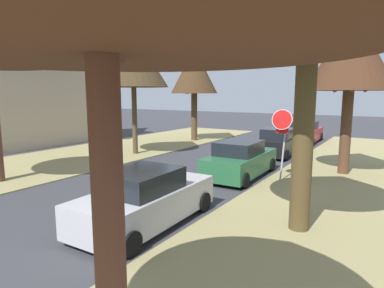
% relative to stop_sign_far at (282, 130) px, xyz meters
% --- Properties ---
extents(stop_sign_far, '(0.82, 0.70, 2.92)m').
position_rel_stop_sign_far_xyz_m(stop_sign_far, '(0.00, 0.00, 0.00)').
color(stop_sign_far, '#9EA0A5').
rests_on(stop_sign_far, grass_verge_right).
extents(street_tree_right_mid_b, '(3.70, 3.70, 6.96)m').
position_rel_stop_sign_far_xyz_m(street_tree_right_mid_b, '(1.96, 2.81, 3.15)').
color(street_tree_right_mid_b, brown).
rests_on(street_tree_right_mid_b, grass_verge_right).
extents(street_tree_left_mid_b, '(4.02, 4.02, 7.16)m').
position_rel_stop_sign_far_xyz_m(street_tree_left_mid_b, '(-9.27, 1.53, 3.41)').
color(street_tree_left_mid_b, brown).
rests_on(street_tree_left_mid_b, grass_verge_left).
extents(street_tree_left_far, '(3.52, 3.52, 6.94)m').
position_rel_stop_sign_far_xyz_m(street_tree_left_far, '(-9.37, 8.30, 3.08)').
color(street_tree_left_far, brown).
rests_on(street_tree_left_far, grass_verge_left).
extents(parked_sedan_silver, '(2.04, 4.44, 1.57)m').
position_rel_stop_sign_far_xyz_m(parked_sedan_silver, '(-1.75, -6.34, -1.43)').
color(parked_sedan_silver, '#BCBCC1').
rests_on(parked_sedan_silver, ground).
extents(parked_sedan_green, '(2.04, 4.44, 1.57)m').
position_rel_stop_sign_far_xyz_m(parked_sedan_green, '(-1.78, -0.04, -1.43)').
color(parked_sedan_green, '#28663D').
rests_on(parked_sedan_green, ground).
extents(parked_sedan_black, '(2.04, 4.44, 1.57)m').
position_rel_stop_sign_far_xyz_m(parked_sedan_black, '(-2.00, 6.00, -1.43)').
color(parked_sedan_black, black).
rests_on(parked_sedan_black, ground).
extents(parked_sedan_red, '(2.04, 4.44, 1.57)m').
position_rel_stop_sign_far_xyz_m(parked_sedan_red, '(-1.97, 11.94, -1.43)').
color(parked_sedan_red, red).
rests_on(parked_sedan_red, ground).
extents(house_backdrop_left, '(6.70, 10.98, 9.76)m').
position_rel_stop_sign_far_xyz_m(house_backdrop_left, '(-18.78, 0.14, 2.89)').
color(house_backdrop_left, tan).
rests_on(house_backdrop_left, ground).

